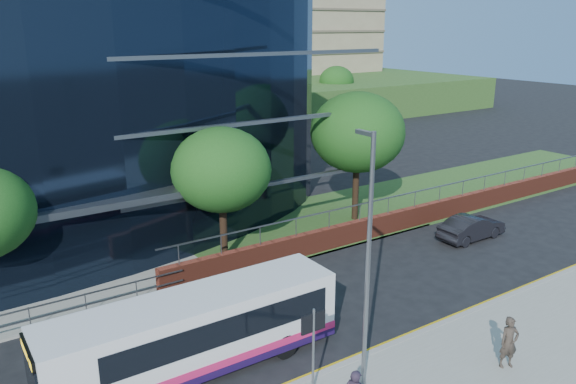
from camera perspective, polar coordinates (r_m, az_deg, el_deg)
grass_verge at (r=38.94m, az=14.83°, el=-0.13°), size 36.00×8.00×0.12m
retaining_wall at (r=33.57m, az=15.02°, el=-1.84°), size 34.00×0.40×2.11m
apartment_block at (r=79.42m, az=-6.85°, el=16.67°), size 60.00×42.00×30.00m
street_sign at (r=17.17m, az=2.58°, el=-14.13°), size 0.85×0.09×2.80m
tree_far_c at (r=25.91m, az=-6.78°, el=2.25°), size 4.62×4.62×6.51m
tree_far_d at (r=31.53m, az=7.09°, el=6.03°), size 5.28×5.28×7.44m
tree_dist_e at (r=60.80m, az=-5.91°, el=10.53°), size 4.62×4.62×6.51m
tree_dist_f at (r=71.27m, az=4.95°, el=11.18°), size 4.29×4.29×6.05m
streetlight_east at (r=16.58m, az=8.11°, el=-6.57°), size 0.15×0.77×8.00m
city_bus at (r=18.91m, az=-9.16°, el=-13.84°), size 9.81×2.26×2.65m
parked_car at (r=31.21m, az=18.15°, el=-3.44°), size 3.98×1.41×1.31m
pedestrian_b at (r=20.16m, az=21.53°, el=-14.03°), size 0.76×0.63×1.77m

